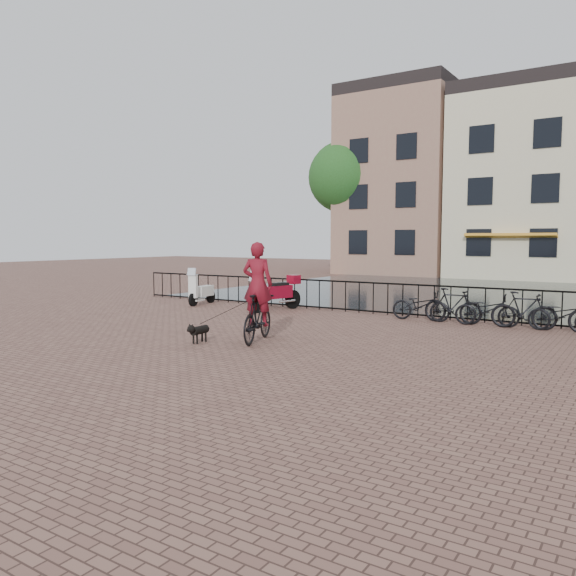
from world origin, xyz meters
The scene contains 15 objects.
ground centered at (0.00, 0.00, 0.00)m, with size 100.00×100.00×0.00m, color brown.
canal_water centered at (0.00, 17.30, 0.00)m, with size 20.00×20.00×0.00m, color black.
railing centered at (0.00, 8.00, 0.50)m, with size 20.00×0.05×1.02m.
canal_house_left centered at (-7.50, 30.00, 6.40)m, with size 7.50×9.00×12.80m.
canal_house_mid centered at (0.50, 30.00, 5.90)m, with size 8.00×9.50×11.80m.
tree_far_left centered at (-11.00, 27.00, 6.73)m, with size 5.04×5.04×9.27m.
cyclist centered at (-0.18, 1.98, 1.04)m, with size 1.14×2.07×2.73m.
dog centered at (-1.22, 1.13, 0.24)m, with size 0.27×0.72×0.48m.
motorcycle centered at (-3.08, 6.93, 0.76)m, with size 0.96×2.19×1.52m.
scooter centered at (-6.37, 6.95, 0.70)m, with size 0.68×1.57×1.41m.
parked_bike_0 centered at (1.80, 7.40, 0.45)m, with size 0.60×1.72×0.90m, color black.
parked_bike_1 centered at (2.75, 7.40, 0.50)m, with size 0.47×1.66×1.00m, color black.
parked_bike_2 centered at (3.70, 7.40, 0.45)m, with size 0.60×1.72×0.90m, color black.
parked_bike_3 centered at (4.65, 7.40, 0.50)m, with size 0.47×1.66×1.00m, color black.
parked_bike_4 centered at (5.60, 7.40, 0.45)m, with size 0.60×1.72×0.90m, color black.
Camera 1 is at (7.53, -8.48, 2.40)m, focal length 35.00 mm.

